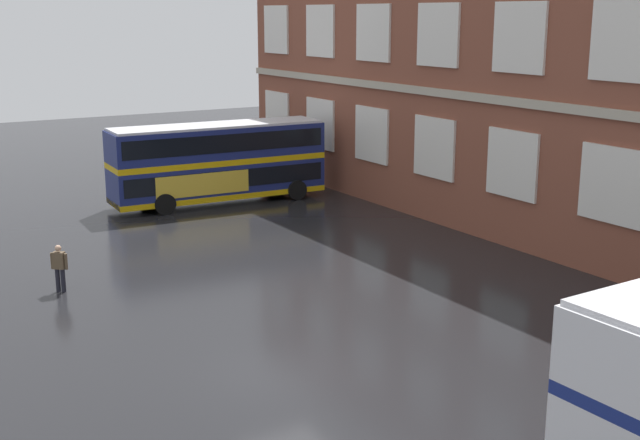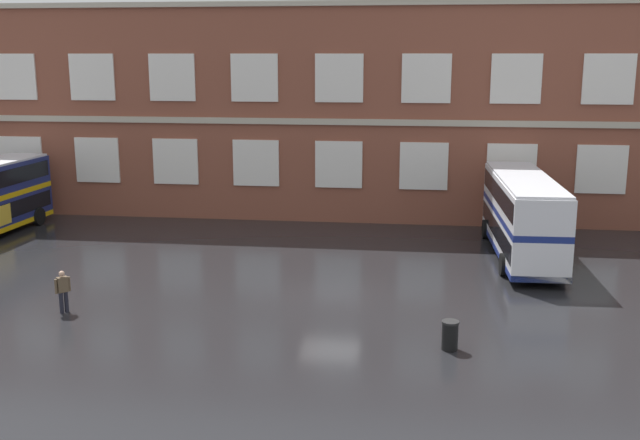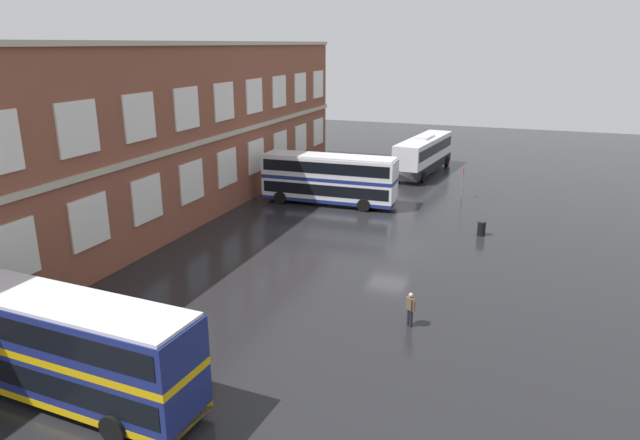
# 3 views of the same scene
# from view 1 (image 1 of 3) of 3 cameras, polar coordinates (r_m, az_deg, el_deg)

# --- Properties ---
(ground_plane) EXTENTS (120.00, 120.00, 0.00)m
(ground_plane) POSITION_cam_1_polar(r_m,az_deg,el_deg) (24.02, 2.07, -9.37)
(ground_plane) COLOR black
(double_decker_near) EXTENTS (3.32, 11.13, 4.07)m
(double_decker_near) POSITION_cam_1_polar(r_m,az_deg,el_deg) (42.99, -6.98, 3.99)
(double_decker_near) COLOR navy
(double_decker_near) RESTS_ON ground
(waiting_passenger) EXTENTS (0.50, 0.54, 1.70)m
(waiting_passenger) POSITION_cam_1_polar(r_m,az_deg,el_deg) (30.49, -17.39, -3.04)
(waiting_passenger) COLOR black
(waiting_passenger) RESTS_ON ground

